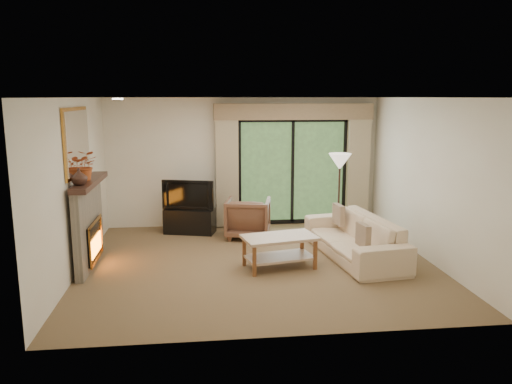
{
  "coord_description": "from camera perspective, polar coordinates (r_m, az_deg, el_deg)",
  "views": [
    {
      "loc": [
        -0.9,
        -7.55,
        2.61
      ],
      "look_at": [
        0.0,
        0.3,
        1.1
      ],
      "focal_mm": 35.0,
      "sensor_mm": 36.0,
      "label": 1
    }
  ],
  "objects": [
    {
      "name": "sofa",
      "position": [
        8.39,
        11.14,
        -5.09
      ],
      "size": [
        1.2,
        2.42,
        0.68
      ],
      "primitive_type": "imported",
      "rotation": [
        0.0,
        0.0,
        -1.44
      ],
      "color": "beige",
      "rests_on": "floor"
    },
    {
      "name": "ceiling",
      "position": [
        7.6,
        0.26,
        10.75
      ],
      "size": [
        5.5,
        5.5,
        0.0
      ],
      "primitive_type": "plane",
      "rotation": [
        3.14,
        0.0,
        0.0
      ],
      "color": "white",
      "rests_on": "ground"
    },
    {
      "name": "tv",
      "position": [
        9.68,
        -7.64,
        -0.26
      ],
      "size": [
        1.01,
        0.39,
        0.58
      ],
      "primitive_type": "imported",
      "rotation": [
        0.0,
        0.0,
        -0.27
      ],
      "color": "black",
      "rests_on": "media_console"
    },
    {
      "name": "coffee_table",
      "position": [
        7.78,
        2.68,
        -6.84
      ],
      "size": [
        1.22,
        0.83,
        0.5
      ],
      "primitive_type": null,
      "rotation": [
        0.0,
        0.0,
        0.21
      ],
      "color": "tan",
      "rests_on": "floor"
    },
    {
      "name": "floor",
      "position": [
        8.04,
        0.25,
        -8.13
      ],
      "size": [
        5.5,
        5.5,
        0.0
      ],
      "primitive_type": "plane",
      "color": "brown",
      "rests_on": "ground"
    },
    {
      "name": "wall_back",
      "position": [
        10.17,
        -1.42,
        3.42
      ],
      "size": [
        5.0,
        0.0,
        5.0
      ],
      "primitive_type": "plane",
      "rotation": [
        1.57,
        0.0,
        0.0
      ],
      "color": "white",
      "rests_on": "ground"
    },
    {
      "name": "vase",
      "position": [
        7.55,
        -19.56,
        1.66
      ],
      "size": [
        0.24,
        0.24,
        0.24
      ],
      "primitive_type": "imported",
      "rotation": [
        0.0,
        0.0,
        0.06
      ],
      "color": "#38211A",
      "rests_on": "fireplace"
    },
    {
      "name": "wall_right",
      "position": [
        8.49,
        19.03,
        1.35
      ],
      "size": [
        0.0,
        5.0,
        5.0
      ],
      "primitive_type": "plane",
      "rotation": [
        1.57,
        0.0,
        -1.57
      ],
      "color": "white",
      "rests_on": "ground"
    },
    {
      "name": "wall_front",
      "position": [
        5.29,
        3.47,
        -3.54
      ],
      "size": [
        5.0,
        0.0,
        5.0
      ],
      "primitive_type": "plane",
      "rotation": [
        -1.57,
        0.0,
        0.0
      ],
      "color": "white",
      "rests_on": "ground"
    },
    {
      "name": "sliding_door",
      "position": [
        10.29,
        4.17,
        2.36
      ],
      "size": [
        2.26,
        0.1,
        2.16
      ],
      "primitive_type": null,
      "color": "black",
      "rests_on": "floor"
    },
    {
      "name": "curtain_left",
      "position": [
        10.0,
        -3.33,
        2.7
      ],
      "size": [
        0.45,
        0.18,
        2.35
      ],
      "primitive_type": "cube",
      "color": "tan",
      "rests_on": "floor"
    },
    {
      "name": "fireplace",
      "position": [
        8.17,
        -18.61,
        -3.39
      ],
      "size": [
        0.24,
        1.7,
        1.37
      ],
      "primitive_type": null,
      "color": "slate",
      "rests_on": "floor"
    },
    {
      "name": "armchair",
      "position": [
        9.4,
        -0.91,
        -2.95
      ],
      "size": [
        0.95,
        0.96,
        0.75
      ],
      "primitive_type": "imported",
      "rotation": [
        0.0,
        0.0,
        2.94
      ],
      "color": "brown",
      "rests_on": "floor"
    },
    {
      "name": "media_console",
      "position": [
        9.79,
        -7.56,
        -3.29
      ],
      "size": [
        1.03,
        0.66,
        0.48
      ],
      "primitive_type": "cube",
      "rotation": [
        0.0,
        0.0,
        -0.27
      ],
      "color": "black",
      "rests_on": "floor"
    },
    {
      "name": "pillow_far",
      "position": [
        8.93,
        9.43,
        -2.57
      ],
      "size": [
        0.14,
        0.37,
        0.36
      ],
      "primitive_type": "cube",
      "rotation": [
        0.0,
        0.0,
        0.13
      ],
      "color": "#4E3925",
      "rests_on": "sofa"
    },
    {
      "name": "wall_left",
      "position": [
        7.88,
        -20.02,
        0.59
      ],
      "size": [
        0.0,
        5.0,
        5.0
      ],
      "primitive_type": "plane",
      "rotation": [
        1.57,
        0.0,
        1.57
      ],
      "color": "white",
      "rests_on": "ground"
    },
    {
      "name": "pillow_near",
      "position": [
        7.7,
        12.15,
        -4.86
      ],
      "size": [
        0.14,
        0.36,
        0.35
      ],
      "primitive_type": "cube",
      "rotation": [
        0.0,
        0.0,
        0.13
      ],
      "color": "#4E3925",
      "rests_on": "sofa"
    },
    {
      "name": "mirror",
      "position": [
        7.98,
        -19.75,
        5.45
      ],
      "size": [
        0.07,
        1.45,
        1.02
      ],
      "primitive_type": null,
      "color": "#C28131",
      "rests_on": "wall_left"
    },
    {
      "name": "floor_lamp",
      "position": [
        9.54,
        9.45,
        -0.34
      ],
      "size": [
        0.42,
        0.42,
        1.57
      ],
      "primitive_type": null,
      "rotation": [
        0.0,
        0.0,
        0.0
      ],
      "color": "beige",
      "rests_on": "floor"
    },
    {
      "name": "branches",
      "position": [
        7.9,
        -19.0,
        2.89
      ],
      "size": [
        0.43,
        0.37,
        0.46
      ],
      "primitive_type": "imported",
      "rotation": [
        0.0,
        0.0,
        -0.04
      ],
      "color": "#AF4C22",
      "rests_on": "fireplace"
    },
    {
      "name": "cornice",
      "position": [
        10.09,
        4.37,
        9.15
      ],
      "size": [
        3.2,
        0.24,
        0.32
      ],
      "primitive_type": "cube",
      "color": "#927556",
      "rests_on": "wall_back"
    },
    {
      "name": "curtain_right",
      "position": [
        10.5,
        11.56,
        2.89
      ],
      "size": [
        0.45,
        0.18,
        2.35
      ],
      "primitive_type": "cube",
      "color": "tan",
      "rests_on": "floor"
    }
  ]
}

